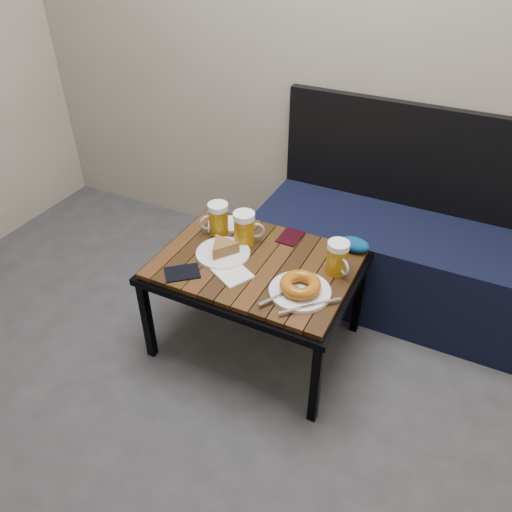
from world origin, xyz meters
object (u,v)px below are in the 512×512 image
at_px(beer_mug_centre, 245,228).
at_px(beer_mug_right, 338,258).
at_px(plate_bagel, 300,288).
at_px(beer_mug_left, 218,218).
at_px(plate_pie, 223,250).
at_px(knit_pouch, 355,244).
at_px(cafe_table, 256,270).
at_px(passport_burgundy, 290,237).
at_px(passport_navy, 182,273).
at_px(bench, 402,257).

bearing_deg(beer_mug_centre, beer_mug_right, -31.87).
bearing_deg(beer_mug_centre, plate_bagel, -60.41).
height_order(beer_mug_left, plate_pie, beer_mug_left).
height_order(beer_mug_left, knit_pouch, beer_mug_left).
height_order(cafe_table, knit_pouch, knit_pouch).
bearing_deg(beer_mug_left, passport_burgundy, 156.01).
height_order(cafe_table, beer_mug_right, beer_mug_right).
distance_m(cafe_table, plate_pie, 0.16).
distance_m(beer_mug_left, beer_mug_centre, 0.15).
relative_size(cafe_table, beer_mug_right, 5.97).
xyz_separation_m(beer_mug_centre, passport_burgundy, (0.16, 0.12, -0.07)).
relative_size(cafe_table, passport_burgundy, 6.66).
distance_m(plate_pie, passport_burgundy, 0.32).
xyz_separation_m(plate_bagel, passport_navy, (-0.47, -0.10, -0.02)).
height_order(cafe_table, plate_bagel, plate_bagel).
bearing_deg(passport_burgundy, beer_mug_left, -159.96).
bearing_deg(bench, plate_bagel, -111.11).
distance_m(beer_mug_left, beer_mug_right, 0.57).
xyz_separation_m(bench, passport_navy, (-0.74, -0.79, 0.20)).
relative_size(bench, passport_navy, 10.17).
bearing_deg(cafe_table, bench, 49.14).
bearing_deg(beer_mug_right, cafe_table, -126.55).
bearing_deg(passport_burgundy, beer_mug_centre, -141.83).
bearing_deg(passport_navy, cafe_table, 91.13).
bearing_deg(passport_burgundy, cafe_table, -103.30).
distance_m(bench, beer_mug_centre, 0.83).
bearing_deg(bench, passport_navy, -133.11).
bearing_deg(beer_mug_right, plate_bagel, -74.13).
bearing_deg(plate_pie, beer_mug_right, 12.33).
height_order(beer_mug_left, passport_burgundy, beer_mug_left).
relative_size(beer_mug_left, passport_navy, 1.06).
bearing_deg(plate_pie, passport_navy, -115.20).
xyz_separation_m(passport_navy, knit_pouch, (0.57, 0.46, 0.02)).
xyz_separation_m(passport_burgundy, knit_pouch, (0.28, 0.03, 0.03)).
height_order(passport_navy, passport_burgundy, same).
xyz_separation_m(bench, cafe_table, (-0.51, -0.59, 0.16)).
distance_m(bench, knit_pouch, 0.43).
bearing_deg(passport_navy, plate_pie, 114.70).
xyz_separation_m(beer_mug_left, plate_pie, (0.10, -0.14, -0.05)).
bearing_deg(plate_bagel, cafe_table, 155.96).
xyz_separation_m(plate_bagel, knit_pouch, (0.10, 0.37, 0.00)).
bearing_deg(passport_burgundy, knit_pouch, 8.51).
distance_m(plate_pie, passport_navy, 0.20).
height_order(beer_mug_left, beer_mug_right, beer_mug_left).
relative_size(cafe_table, knit_pouch, 6.51).
xyz_separation_m(beer_mug_right, plate_pie, (-0.47, -0.10, -0.05)).
relative_size(cafe_table, beer_mug_centre, 5.62).
relative_size(passport_navy, passport_burgundy, 1.09).
bearing_deg(bench, passport_burgundy, -141.10).
relative_size(beer_mug_left, knit_pouch, 1.13).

